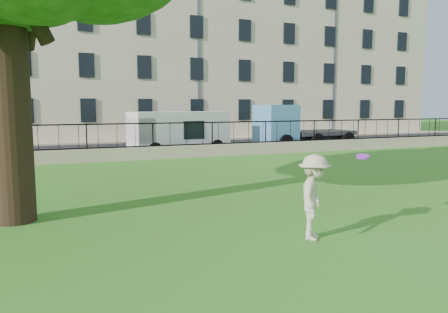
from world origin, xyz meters
name	(u,v)px	position (x,y,z in m)	size (l,w,h in m)	color
ground	(278,221)	(0.00, 0.00, 0.00)	(120.00, 120.00, 0.00)	#38701A
retaining_wall	(153,153)	(0.00, 12.00, 0.30)	(50.00, 0.40, 0.60)	tan
iron_railing	(153,135)	(0.00, 12.00, 1.15)	(50.00, 0.05, 1.13)	black
street	(134,150)	(0.00, 16.70, 0.01)	(60.00, 9.00, 0.01)	black
sidewalk	(120,142)	(0.00, 21.90, 0.06)	(60.00, 1.40, 0.12)	tan
building_row	(106,49)	(0.00, 27.57, 6.92)	(56.40, 10.40, 13.80)	beige
man	(314,197)	(-0.03, -1.42, 0.82)	(1.06, 0.61, 1.64)	beige
frisbee	(363,156)	(1.30, -1.17, 1.51)	(0.27, 0.27, 0.03)	purple
white_van	(179,132)	(2.00, 14.40, 1.10)	(5.24, 2.04, 2.20)	silver
blue_truck	(304,126)	(9.90, 14.40, 1.28)	(6.12, 2.17, 2.57)	#538EC3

